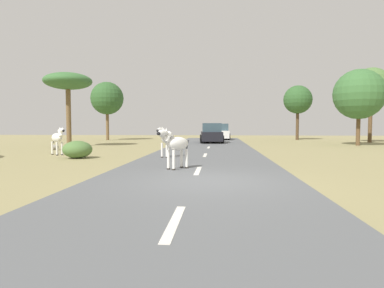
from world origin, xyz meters
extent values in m
plane|color=#8E8456|center=(0.00, 0.00, 0.00)|extent=(90.00, 90.00, 0.00)
cube|color=#56595B|center=(-0.44, 0.00, 0.03)|extent=(6.00, 64.00, 0.05)
cube|color=silver|center=(-0.44, -4.00, 0.05)|extent=(0.16, 2.00, 0.01)
cube|color=silver|center=(-0.44, 2.00, 0.05)|extent=(0.16, 2.00, 0.01)
cube|color=silver|center=(-0.44, 8.00, 0.05)|extent=(0.16, 2.00, 0.01)
cube|color=silver|center=(-0.44, 14.00, 0.05)|extent=(0.16, 2.00, 0.01)
cube|color=silver|center=(-0.44, 20.00, 0.05)|extent=(0.16, 2.00, 0.01)
cube|color=silver|center=(-0.44, 26.00, 0.05)|extent=(0.16, 2.00, 0.01)
ellipsoid|color=silver|center=(-2.20, 6.80, 0.96)|extent=(0.76, 1.11, 0.49)
cylinder|color=silver|center=(-2.45, 6.53, 0.40)|extent=(0.13, 0.13, 0.70)
cylinder|color=#28231E|center=(-2.45, 6.53, 0.07)|extent=(0.15, 0.15, 0.05)
cylinder|color=silver|center=(-2.20, 6.44, 0.40)|extent=(0.13, 0.13, 0.70)
cylinder|color=#28231E|center=(-2.20, 6.44, 0.07)|extent=(0.15, 0.15, 0.05)
cylinder|color=silver|center=(-2.20, 7.16, 0.40)|extent=(0.13, 0.13, 0.70)
cylinder|color=#28231E|center=(-2.20, 7.16, 0.07)|extent=(0.15, 0.15, 0.05)
cylinder|color=silver|center=(-1.96, 7.06, 0.40)|extent=(0.13, 0.13, 0.70)
cylinder|color=#28231E|center=(-1.96, 7.06, 0.07)|extent=(0.15, 0.15, 0.05)
cylinder|color=silver|center=(-2.38, 6.34, 1.21)|extent=(0.31, 0.41, 0.41)
cube|color=black|center=(-2.38, 6.34, 1.29)|extent=(0.16, 0.33, 0.29)
ellipsoid|color=silver|center=(-2.47, 6.11, 1.36)|extent=(0.34, 0.49, 0.22)
ellipsoid|color=black|center=(-2.54, 5.95, 1.35)|extent=(0.18, 0.19, 0.13)
cone|color=silver|center=(-2.49, 6.24, 1.47)|extent=(0.11, 0.11, 0.13)
cone|color=silver|center=(-2.37, 6.19, 1.47)|extent=(0.11, 0.11, 0.13)
cylinder|color=black|center=(-2.02, 7.28, 0.86)|extent=(0.09, 0.15, 0.42)
ellipsoid|color=silver|center=(-1.19, 2.46, 0.94)|extent=(0.93, 1.05, 0.48)
cylinder|color=silver|center=(-1.49, 2.28, 0.39)|extent=(0.14, 0.14, 0.69)
cylinder|color=#28231E|center=(-1.49, 2.28, 0.07)|extent=(0.16, 0.16, 0.05)
cylinder|color=silver|center=(-1.29, 2.12, 0.39)|extent=(0.14, 0.14, 0.69)
cylinder|color=#28231E|center=(-1.29, 2.12, 0.07)|extent=(0.16, 0.16, 0.05)
cylinder|color=silver|center=(-1.09, 2.80, 0.39)|extent=(0.14, 0.14, 0.69)
cylinder|color=#28231E|center=(-1.09, 2.80, 0.07)|extent=(0.16, 0.16, 0.05)
cylinder|color=silver|center=(-0.89, 2.65, 0.39)|extent=(0.14, 0.14, 0.69)
cylinder|color=#28231E|center=(-0.89, 2.65, 0.07)|extent=(0.16, 0.16, 0.05)
cylinder|color=silver|center=(-1.48, 2.08, 1.19)|extent=(0.36, 0.40, 0.41)
cube|color=black|center=(-1.48, 2.08, 1.27)|extent=(0.23, 0.29, 0.28)
ellipsoid|color=silver|center=(-1.62, 1.89, 1.34)|extent=(0.41, 0.46, 0.22)
ellipsoid|color=black|center=(-1.73, 1.75, 1.32)|extent=(0.20, 0.20, 0.13)
cone|color=silver|center=(-1.61, 2.02, 1.45)|extent=(0.12, 0.12, 0.13)
cone|color=silver|center=(-1.51, 1.94, 1.45)|extent=(0.12, 0.12, 0.13)
cylinder|color=black|center=(-0.88, 2.87, 0.85)|extent=(0.12, 0.14, 0.41)
ellipsoid|color=silver|center=(-8.42, 8.06, 0.92)|extent=(1.05, 1.02, 0.49)
cylinder|color=silver|center=(-8.26, 7.73, 0.36)|extent=(0.15, 0.15, 0.71)
cylinder|color=#28231E|center=(-8.26, 7.73, 0.02)|extent=(0.17, 0.17, 0.05)
cylinder|color=silver|center=(-8.08, 7.92, 0.36)|extent=(0.15, 0.15, 0.71)
cylinder|color=#28231E|center=(-8.08, 7.92, 0.02)|extent=(0.17, 0.17, 0.05)
cylinder|color=silver|center=(-8.76, 8.20, 0.36)|extent=(0.15, 0.15, 0.71)
cylinder|color=#28231E|center=(-8.76, 8.20, 0.02)|extent=(0.17, 0.17, 0.05)
cylinder|color=silver|center=(-8.58, 8.39, 0.36)|extent=(0.15, 0.15, 0.71)
cylinder|color=#28231E|center=(-8.58, 8.39, 0.02)|extent=(0.17, 0.17, 0.05)
cylinder|color=silver|center=(-8.06, 7.71, 1.18)|extent=(0.40, 0.40, 0.42)
cube|color=black|center=(-8.06, 7.71, 1.26)|extent=(0.28, 0.27, 0.29)
ellipsoid|color=silver|center=(-7.88, 7.55, 1.33)|extent=(0.46, 0.45, 0.23)
ellipsoid|color=black|center=(-7.75, 7.42, 1.32)|extent=(0.21, 0.21, 0.14)
cone|color=silver|center=(-8.01, 7.58, 1.45)|extent=(0.12, 0.12, 0.13)
cone|color=silver|center=(-7.92, 7.67, 1.45)|extent=(0.12, 0.12, 0.13)
cylinder|color=black|center=(-8.80, 8.42, 0.83)|extent=(0.13, 0.13, 0.42)
cube|color=black|center=(-0.41, 20.75, 0.63)|extent=(2.09, 4.32, 0.80)
cube|color=#334751|center=(-0.39, 20.55, 1.41)|extent=(1.79, 2.31, 0.76)
cube|color=black|center=(-0.56, 22.90, 0.36)|extent=(1.72, 0.28, 0.24)
cylinder|color=black|center=(0.40, 22.16, 0.39)|extent=(0.27, 0.69, 0.68)
cylinder|color=black|center=(-1.40, 22.03, 0.39)|extent=(0.27, 0.69, 0.68)
cylinder|color=black|center=(0.59, 19.46, 0.39)|extent=(0.27, 0.69, 0.68)
cylinder|color=black|center=(-1.21, 19.34, 0.39)|extent=(0.27, 0.69, 0.68)
cube|color=white|center=(0.44, 27.61, 0.63)|extent=(1.87, 4.23, 0.80)
cube|color=#334751|center=(0.44, 27.41, 1.41)|extent=(1.68, 2.23, 0.76)
cube|color=black|center=(0.40, 29.77, 0.36)|extent=(1.71, 0.19, 0.24)
cylinder|color=black|center=(1.32, 28.98, 0.39)|extent=(0.23, 0.68, 0.68)
cylinder|color=black|center=(-0.48, 28.94, 0.39)|extent=(0.23, 0.68, 0.68)
cylinder|color=black|center=(1.36, 26.28, 0.39)|extent=(0.23, 0.68, 0.68)
cylinder|color=black|center=(-0.44, 26.25, 0.39)|extent=(0.23, 0.68, 0.68)
cylinder|color=#4C3823|center=(8.95, 28.53, 1.60)|extent=(0.33, 0.33, 3.21)
sphere|color=#2D5628|center=(8.95, 28.53, 4.45)|extent=(3.11, 3.11, 3.11)
cylinder|color=brown|center=(14.30, 23.03, 1.97)|extent=(0.35, 0.35, 3.94)
sphere|color=#4C7038|center=(14.30, 23.03, 5.27)|extent=(3.31, 3.31, 3.31)
cylinder|color=brown|center=(11.26, 18.12, 1.24)|extent=(0.31, 0.31, 2.48)
sphere|color=#386633|center=(11.26, 18.12, 4.05)|extent=(3.93, 3.93, 3.93)
cylinder|color=brown|center=(-11.81, 26.16, 1.56)|extent=(0.32, 0.32, 3.13)
sphere|color=#2D5628|center=(-11.81, 26.16, 4.53)|extent=(3.52, 3.52, 3.52)
cylinder|color=brown|center=(-10.89, 14.83, 2.13)|extent=(0.35, 0.35, 4.26)
ellipsoid|color=#386633|center=(-10.89, 14.83, 4.87)|extent=(3.50, 3.50, 1.22)
ellipsoid|color=#4C7038|center=(-6.54, 6.35, 0.42)|extent=(1.41, 1.27, 0.85)
ellipsoid|color=gray|center=(-10.36, 11.63, 0.17)|extent=(0.47, 0.47, 0.34)
ellipsoid|color=#A89E8C|center=(-8.60, 10.92, 0.15)|extent=(0.59, 0.48, 0.30)
camera|label=1|loc=(0.25, -9.13, 1.58)|focal=31.09mm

